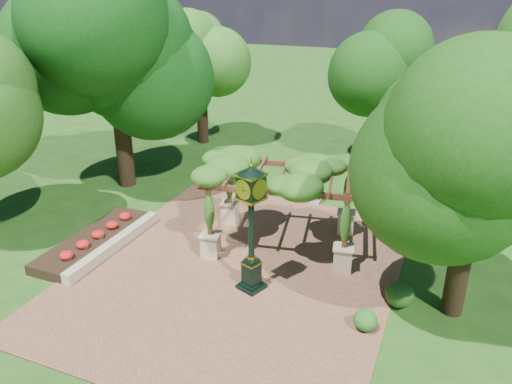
% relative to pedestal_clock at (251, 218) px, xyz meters
% --- Properties ---
extents(ground, '(120.00, 120.00, 0.00)m').
position_rel_pedestal_clock_xyz_m(ground, '(-0.84, -0.11, -2.45)').
color(ground, '#1E4714').
rests_on(ground, ground).
extents(brick_plaza, '(10.00, 12.00, 0.04)m').
position_rel_pedestal_clock_xyz_m(brick_plaza, '(-0.84, 0.89, -2.43)').
color(brick_plaza, brown).
rests_on(brick_plaza, ground).
extents(border_wall, '(0.35, 5.00, 0.40)m').
position_rel_pedestal_clock_xyz_m(border_wall, '(-5.44, 0.39, -2.25)').
color(border_wall, '#C6B793').
rests_on(border_wall, ground).
extents(flower_bed, '(1.50, 5.00, 0.36)m').
position_rel_pedestal_clock_xyz_m(flower_bed, '(-6.34, 0.39, -2.27)').
color(flower_bed, red).
rests_on(flower_bed, ground).
extents(pedestal_clock, '(1.04, 1.04, 4.09)m').
position_rel_pedestal_clock_xyz_m(pedestal_clock, '(0.00, 0.00, 0.00)').
color(pedestal_clock, black).
rests_on(pedestal_clock, brick_plaza).
extents(pergola, '(5.74, 4.19, 3.28)m').
position_rel_pedestal_clock_xyz_m(pergola, '(-0.11, 3.02, 0.24)').
color(pergola, beige).
rests_on(pergola, brick_plaza).
extents(sundial, '(0.64, 0.64, 1.05)m').
position_rel_pedestal_clock_xyz_m(sundial, '(-0.10, 7.05, -1.99)').
color(sundial, gray).
rests_on(sundial, ground).
extents(shrub_front, '(0.71, 0.71, 0.59)m').
position_rel_pedestal_clock_xyz_m(shrub_front, '(3.65, -0.65, -2.12)').
color(shrub_front, '#205E1B').
rests_on(shrub_front, brick_plaza).
extents(shrub_mid, '(1.10, 1.10, 0.75)m').
position_rel_pedestal_clock_xyz_m(shrub_mid, '(4.34, 0.81, -2.04)').
color(shrub_mid, '#204C15').
rests_on(shrub_mid, brick_plaza).
extents(shrub_back, '(1.16, 1.16, 0.81)m').
position_rel_pedestal_clock_xyz_m(shrub_back, '(3.08, 5.61, -2.01)').
color(shrub_back, '#25661D').
rests_on(shrub_back, brick_plaza).
extents(tree_west_near, '(5.61, 5.61, 8.86)m').
position_rel_pedestal_clock_xyz_m(tree_west_near, '(-8.75, 5.73, 3.64)').
color(tree_west_near, '#312113').
rests_on(tree_west_near, ground).
extents(tree_west_far, '(3.57, 3.57, 7.65)m').
position_rel_pedestal_clock_xyz_m(tree_west_far, '(-8.63, 13.04, 2.78)').
color(tree_west_far, black).
rests_on(tree_west_far, ground).
extents(tree_north, '(3.85, 3.85, 7.31)m').
position_rel_pedestal_clock_xyz_m(tree_north, '(1.31, 13.91, 2.55)').
color(tree_north, '#321F14').
rests_on(tree_north, ground).
extents(tree_east_near, '(4.26, 4.26, 6.97)m').
position_rel_pedestal_clock_xyz_m(tree_east_near, '(5.80, 1.17, 2.34)').
color(tree_east_near, '#312213').
rests_on(tree_east_near, ground).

